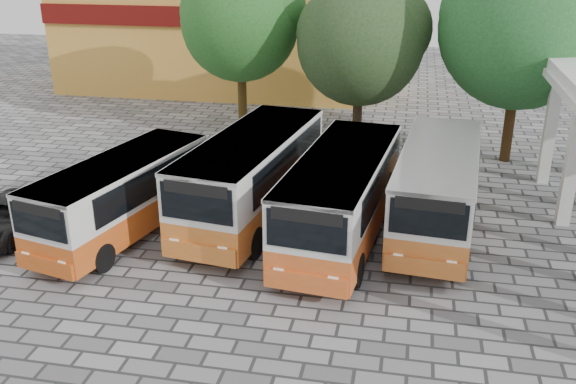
% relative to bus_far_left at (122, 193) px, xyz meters
% --- Properties ---
extents(ground, '(90.00, 90.00, 0.00)m').
position_rel_bus_far_left_xyz_m(ground, '(7.42, -2.22, -1.59)').
color(ground, '#5E5E61').
rests_on(ground, ground).
extents(shophouse_block, '(20.40, 10.40, 8.30)m').
position_rel_bus_far_left_xyz_m(shophouse_block, '(-3.58, 23.76, 2.58)').
color(shophouse_block, gold).
rests_on(shophouse_block, ground).
extents(bus_far_left, '(3.98, 8.00, 2.74)m').
position_rel_bus_far_left_xyz_m(bus_far_left, '(0.00, 0.00, 0.00)').
color(bus_far_left, '#BB4A13').
rests_on(bus_far_left, ground).
extents(bus_centre_left, '(3.89, 9.13, 3.18)m').
position_rel_bus_far_left_xyz_m(bus_centre_left, '(4.08, 2.15, 0.25)').
color(bus_centre_left, '#C66522').
rests_on(bus_centre_left, ground).
extents(bus_centre_right, '(3.54, 8.81, 3.09)m').
position_rel_bus_far_left_xyz_m(bus_centre_right, '(7.47, 0.92, 0.20)').
color(bus_centre_right, '#CA541D').
rests_on(bus_centre_right, ground).
extents(bus_far_right, '(3.30, 8.57, 3.02)m').
position_rel_bus_far_left_xyz_m(bus_far_right, '(10.65, 2.44, 0.16)').
color(bus_far_right, '#C16223').
rests_on(bus_far_right, ground).
extents(tree_left, '(6.22, 5.92, 8.74)m').
position_rel_bus_far_left_xyz_m(tree_left, '(0.98, 12.70, 4.38)').
color(tree_left, '#4A3412').
rests_on(tree_left, ground).
extents(tree_middle, '(6.24, 5.94, 8.13)m').
position_rel_bus_far_left_xyz_m(tree_middle, '(7.08, 11.47, 3.77)').
color(tree_middle, '#382B1A').
rests_on(tree_middle, ground).
extents(tree_right, '(7.50, 7.15, 9.66)m').
position_rel_bus_far_left_xyz_m(tree_right, '(14.10, 10.90, 4.74)').
color(tree_right, '#452B13').
rests_on(tree_right, ground).
extents(parked_car, '(2.37, 4.71, 1.28)m').
position_rel_bus_far_left_xyz_m(parked_car, '(-4.13, -0.77, -0.95)').
color(parked_car, black).
rests_on(parked_car, ground).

